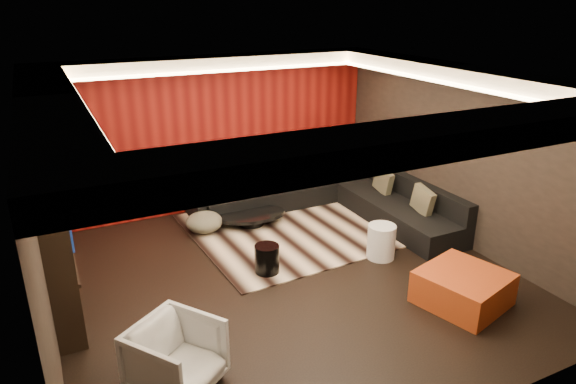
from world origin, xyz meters
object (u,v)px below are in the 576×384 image
drum_stool (267,259)px  white_side_table (381,242)px  coffee_table (251,219)px  armchair (176,357)px  orange_ottoman (463,288)px  sectional_sofa (327,198)px

drum_stool → white_side_table: bearing=-10.8°
coffee_table → armchair: size_ratio=1.50×
armchair → orange_ottoman: bearing=-37.1°
orange_ottoman → sectional_sofa: bearing=90.2°
drum_stool → white_side_table: 1.77m
coffee_table → sectional_sofa: 1.51m
sectional_sofa → orange_ottoman: bearing=-89.8°
drum_stool → orange_ottoman: (1.94, -1.82, -0.01)m
white_side_table → orange_ottoman: size_ratio=0.54×
coffee_table → white_side_table: size_ratio=2.26×
coffee_table → sectional_sofa: bearing=-1.6°
white_side_table → orange_ottoman: white_side_table is taller
coffee_table → sectional_sofa: (1.50, -0.04, 0.14)m
coffee_table → orange_ottoman: (1.51, -3.45, 0.10)m
armchair → sectional_sofa: size_ratio=0.22×
white_side_table → sectional_sofa: (0.19, 1.92, -0.00)m
drum_stool → sectional_sofa: size_ratio=0.11×
armchair → sectional_sofa: 4.95m
drum_stool → orange_ottoman: 2.66m
coffee_table → orange_ottoman: bearing=-66.3°
coffee_table → drum_stool: size_ratio=2.88×
orange_ottoman → sectional_sofa: 3.41m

